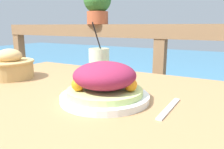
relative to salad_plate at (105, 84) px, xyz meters
name	(u,v)px	position (x,y,z in m)	size (l,w,h in m)	color
patio_table	(92,119)	(-0.08, 0.04, -0.15)	(1.30, 0.84, 0.78)	#997047
railing_fence	(160,63)	(-0.08, 0.81, -0.06)	(2.80, 0.08, 1.02)	brown
sea_backdrop	(204,75)	(-0.08, 3.31, -0.63)	(12.00, 4.00, 0.39)	teal
salad_plate	(105,84)	(0.00, 0.00, 0.00)	(0.28, 0.28, 0.12)	silver
drink_glass	(99,66)	(-0.13, 0.16, 0.02)	(0.08, 0.08, 0.24)	beige
bread_basket	(10,66)	(-0.52, 0.05, 0.00)	(0.21, 0.21, 0.13)	tan
potted_plant	(97,3)	(-0.55, 0.81, 0.33)	(0.20, 0.20, 0.27)	#A34C2D
knife	(169,108)	(0.20, 0.02, -0.05)	(0.02, 0.18, 0.00)	silver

